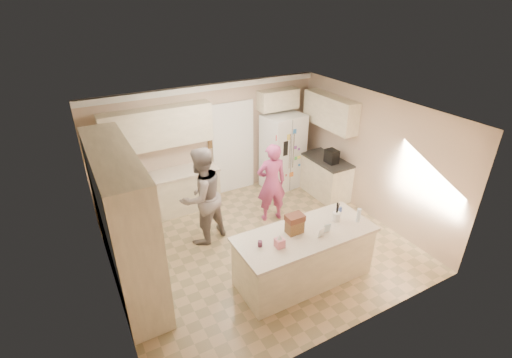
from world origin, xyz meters
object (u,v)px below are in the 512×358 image
island_base (304,257)px  teen_boy (202,196)px  utensil_crock (336,216)px  dollhouse_body (294,226)px  teen_girl (272,183)px  tissue_box (280,243)px  refrigerator (283,152)px  coffee_maker (332,156)px

island_base → teen_boy: bearing=119.7°
utensil_crock → teen_boy: (-1.69, 1.77, -0.05)m
dollhouse_body → teen_girl: size_ratio=0.15×
teen_boy → teen_girl: bearing=160.5°
tissue_box → teen_girl: bearing=62.2°
refrigerator → coffee_maker: bearing=-68.3°
teen_girl → dollhouse_body: bearing=81.0°
refrigerator → dollhouse_body: bearing=-126.0°
coffee_maker → utensil_crock: bearing=-127.1°
refrigerator → teen_boy: (-2.50, -1.16, 0.05)m
utensil_crock → tissue_box: bearing=-172.9°
island_base → tissue_box: 0.79m
island_base → dollhouse_body: dollhouse_body is taller
coffee_maker → tissue_box: (-2.60, -2.00, -0.07)m
refrigerator → utensil_crock: refrigerator is taller
island_base → teen_boy: size_ratio=1.15×
island_base → teen_girl: teen_girl is taller
coffee_maker → utensil_crock: coffee_maker is taller
tissue_box → teen_girl: 2.18m
coffee_maker → dollhouse_body: coffee_maker is taller
refrigerator → coffee_maker: (0.58, -1.08, 0.17)m
refrigerator → utensil_crock: size_ratio=12.00×
island_base → refrigerator: bearing=63.8°
refrigerator → teen_boy: bearing=-161.8°
coffee_maker → refrigerator: bearing=118.4°
island_base → utensil_crock: (0.65, 0.05, 0.56)m
refrigerator → utensil_crock: 3.04m
island_base → tissue_box: size_ratio=15.71×
refrigerator → tissue_box: 3.68m
utensil_crock → island_base: bearing=-175.6°
island_base → dollhouse_body: bearing=146.3°
coffee_maker → teen_boy: teen_boy is taller
teen_girl → teen_boy: bearing=10.9°
refrigerator → island_base: 3.35m
island_base → dollhouse_body: (-0.15, 0.10, 0.60)m
teen_boy → utensil_crock: bearing=113.9°
coffee_maker → island_base: coffee_maker is taller
tissue_box → teen_girl: (1.02, 1.93, -0.15)m
refrigerator → tissue_box: bearing=-129.9°
tissue_box → dollhouse_body: 0.45m
dollhouse_body → coffee_maker: bearing=39.3°
tissue_box → teen_boy: 1.98m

